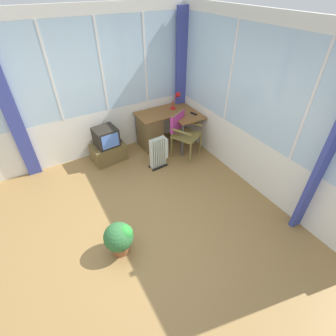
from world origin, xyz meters
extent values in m
cube|color=olive|center=(0.00, 0.00, -0.03)|extent=(5.34, 5.40, 0.06)
cube|color=white|center=(0.00, 2.23, 0.46)|extent=(4.34, 0.06, 0.92)
cube|color=silver|center=(0.00, 2.23, 1.73)|extent=(4.25, 0.06, 1.62)
cube|color=white|center=(0.00, 2.23, 2.63)|extent=(4.34, 0.06, 0.18)
cube|color=white|center=(-0.43, 2.23, 1.73)|extent=(0.04, 0.07, 1.62)
cube|color=white|center=(0.43, 2.23, 1.73)|extent=(0.04, 0.07, 1.62)
cube|color=white|center=(1.30, 2.23, 1.73)|extent=(0.04, 0.07, 1.62)
cube|color=white|center=(2.20, 0.00, 0.46)|extent=(0.06, 4.40, 0.92)
cube|color=silver|center=(2.20, 0.00, 1.73)|extent=(0.06, 4.31, 1.62)
cube|color=white|center=(2.20, 0.00, 2.63)|extent=(0.06, 4.40, 0.18)
cube|color=white|center=(2.20, -0.73, 1.73)|extent=(0.07, 0.04, 1.62)
cube|color=white|center=(2.20, 0.73, 1.73)|extent=(0.07, 0.04, 1.62)
cube|color=#3A4394|center=(-1.19, 2.15, 1.31)|extent=(0.23, 0.07, 2.62)
cube|color=#3A4394|center=(2.07, 2.10, 1.31)|extent=(0.24, 0.10, 2.62)
cube|color=#3A4394|center=(2.12, -1.21, 1.31)|extent=(0.23, 0.09, 2.62)
cube|color=brown|center=(1.54, 1.88, 0.74)|extent=(1.21, 0.60, 0.02)
cube|color=brown|center=(1.85, 1.39, 0.74)|extent=(0.60, 0.39, 0.02)
cube|color=brown|center=(1.17, 1.88, 0.36)|extent=(0.40, 0.56, 0.72)
cylinder|color=#4C4C51|center=(1.59, 1.24, 0.36)|extent=(0.04, 0.04, 0.73)
cylinder|color=#4C4C51|center=(0.98, 2.14, 0.36)|extent=(0.04, 0.04, 0.73)
cylinder|color=red|center=(1.76, 1.92, 0.76)|extent=(0.13, 0.13, 0.02)
cylinder|color=red|center=(1.76, 1.92, 0.85)|extent=(0.02, 0.02, 0.17)
cylinder|color=red|center=(1.81, 1.89, 1.02)|extent=(0.03, 0.07, 0.17)
cone|color=red|center=(1.86, 1.85, 1.06)|extent=(0.14, 0.13, 0.12)
cube|color=black|center=(2.00, 1.46, 0.76)|extent=(0.08, 0.16, 0.02)
cylinder|color=olive|center=(1.57, 0.91, 0.23)|extent=(0.04, 0.04, 0.46)
cylinder|color=olive|center=(1.97, 1.12, 0.23)|extent=(0.04, 0.04, 0.46)
cylinder|color=olive|center=(1.37, 1.30, 0.23)|extent=(0.04, 0.04, 0.46)
cylinder|color=olive|center=(1.76, 1.51, 0.23)|extent=(0.04, 0.04, 0.46)
cube|color=olive|center=(1.67, 1.21, 0.48)|extent=(0.65, 0.65, 0.04)
cube|color=olive|center=(1.57, 1.41, 0.70)|extent=(0.40, 0.23, 0.42)
cube|color=#B33487|center=(1.57, 1.41, 0.72)|extent=(0.43, 0.26, 0.35)
cube|color=olive|center=(1.47, 1.11, 0.66)|extent=(0.24, 0.40, 0.03)
cube|color=olive|center=(1.86, 1.31, 0.66)|extent=(0.24, 0.40, 0.03)
cube|color=brown|center=(0.20, 1.85, 0.18)|extent=(0.68, 0.51, 0.37)
cube|color=black|center=(0.20, 1.85, 0.55)|extent=(0.46, 0.44, 0.36)
cube|color=#5885E2|center=(0.22, 1.65, 0.55)|extent=(0.34, 0.05, 0.28)
cube|color=#262628|center=(0.34, 1.87, 0.40)|extent=(0.28, 0.25, 0.07)
cube|color=silver|center=(0.82, 1.13, 0.34)|extent=(0.03, 0.10, 0.62)
cube|color=silver|center=(0.86, 1.13, 0.34)|extent=(0.03, 0.10, 0.62)
cube|color=silver|center=(0.90, 1.13, 0.34)|extent=(0.03, 0.10, 0.62)
cube|color=silver|center=(0.94, 1.13, 0.34)|extent=(0.03, 0.10, 0.62)
cube|color=silver|center=(0.98, 1.14, 0.34)|extent=(0.03, 0.10, 0.62)
cube|color=silver|center=(1.03, 1.14, 0.34)|extent=(0.03, 0.10, 0.62)
cube|color=silver|center=(1.07, 1.14, 0.34)|extent=(0.03, 0.10, 0.62)
cube|color=silver|center=(1.11, 1.15, 0.34)|extent=(0.03, 0.10, 0.62)
cube|color=black|center=(0.97, 1.07, 0.01)|extent=(0.36, 0.06, 0.03)
cube|color=black|center=(0.96, 1.21, 0.01)|extent=(0.36, 0.06, 0.03)
cube|color=silver|center=(1.15, 1.15, 0.37)|extent=(0.06, 0.09, 0.43)
cylinder|color=#95552F|center=(-0.40, -0.30, 0.07)|extent=(0.24, 0.24, 0.15)
sphere|color=#306C37|center=(-0.40, -0.30, 0.30)|extent=(0.40, 0.40, 0.40)
sphere|color=green|center=(-0.32, -0.34, 0.38)|extent=(0.22, 0.22, 0.22)
camera|label=1|loc=(-0.86, -2.41, 3.06)|focal=26.74mm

